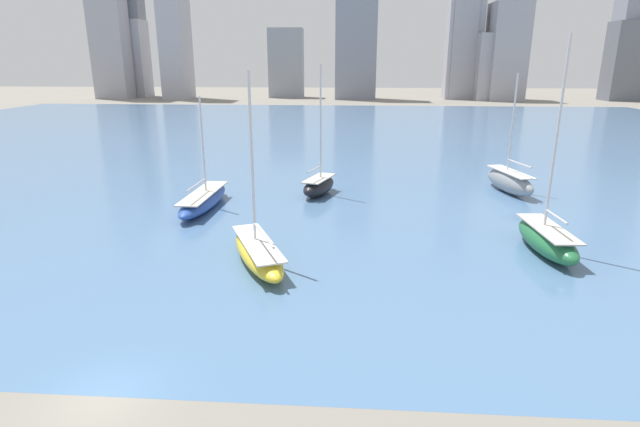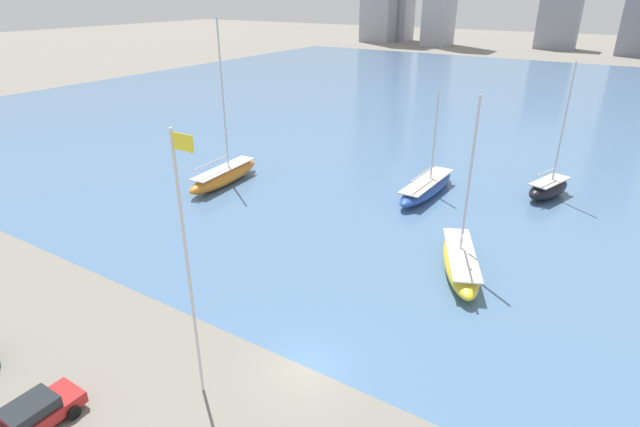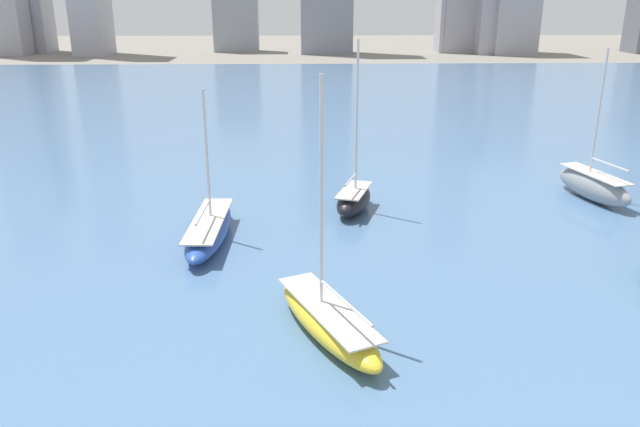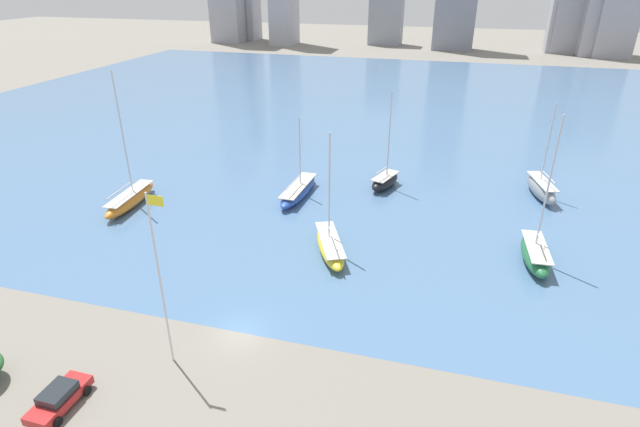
{
  "view_description": "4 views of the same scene",
  "coord_description": "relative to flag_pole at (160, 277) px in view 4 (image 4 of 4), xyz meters",
  "views": [
    {
      "loc": [
        9.89,
        -16.33,
        12.87
      ],
      "look_at": [
        7.42,
        18.8,
        2.13
      ],
      "focal_mm": 28.0,
      "sensor_mm": 36.0,
      "label": 1
    },
    {
      "loc": [
        11.7,
        -17.24,
        18.38
      ],
      "look_at": [
        -7.09,
        12.42,
        2.59
      ],
      "focal_mm": 28.0,
      "sensor_mm": 36.0,
      "label": 2
    },
    {
      "loc": [
        2.48,
        -12.43,
        15.58
      ],
      "look_at": [
        3.35,
        17.13,
        5.18
      ],
      "focal_mm": 35.0,
      "sensor_mm": 36.0,
      "label": 3
    },
    {
      "loc": [
        14.5,
        -28.51,
        25.73
      ],
      "look_at": [
        3.0,
        12.56,
        5.01
      ],
      "focal_mm": 28.0,
      "sensor_mm": 36.0,
      "label": 4
    }
  ],
  "objects": [
    {
      "name": "ground_plane",
      "position": [
        3.49,
        4.16,
        -7.22
      ],
      "size": [
        500.0,
        500.0,
        0.0
      ],
      "primitive_type": "plane",
      "color": "gray"
    },
    {
      "name": "harbor_water",
      "position": [
        3.49,
        74.16,
        -7.22
      ],
      "size": [
        180.0,
        140.0,
        0.0
      ],
      "color": "#4C7099",
      "rests_on": "ground_plane"
    },
    {
      "name": "flag_pole",
      "position": [
        0.0,
        0.0,
        0.0
      ],
      "size": [
        1.24,
        0.14,
        13.44
      ],
      "color": "silver",
      "rests_on": "ground_plane"
    },
    {
      "name": "sailboat_gray",
      "position": [
        29.23,
        38.77,
        -6.04
      ],
      "size": [
        3.85,
        8.56,
        11.8
      ],
      "rotation": [
        0.0,
        0.0,
        0.23
      ],
      "color": "gray",
      "rests_on": "harbor_water"
    },
    {
      "name": "sailboat_orange",
      "position": [
        -18.96,
        22.43,
        -6.22
      ],
      "size": [
        2.96,
        10.54,
        16.08
      ],
      "rotation": [
        0.0,
        0.0,
        0.08
      ],
      "color": "orange",
      "rests_on": "harbor_water"
    },
    {
      "name": "sailboat_black",
      "position": [
        9.85,
        36.42,
        -6.22
      ],
      "size": [
        3.96,
        6.41,
        12.66
      ],
      "rotation": [
        0.0,
        0.0,
        -0.31
      ],
      "color": "black",
      "rests_on": "harbor_water"
    },
    {
      "name": "sailboat_green",
      "position": [
        26.9,
        21.67,
        -6.19
      ],
      "size": [
        2.89,
        8.4,
        14.61
      ],
      "rotation": [
        0.0,
        0.0,
        0.06
      ],
      "color": "#236B3D",
      "rests_on": "harbor_water"
    },
    {
      "name": "sailboat_yellow",
      "position": [
        7.12,
        18.25,
        -6.37
      ],
      "size": [
        6.01,
        9.66,
        12.38
      ],
      "rotation": [
        0.0,
        0.0,
        0.42
      ],
      "color": "yellow",
      "rests_on": "harbor_water"
    },
    {
      "name": "sailboat_blue",
      "position": [
        -0.29,
        30.77,
        -6.4
      ],
      "size": [
        2.8,
        11.0,
        10.0
      ],
      "rotation": [
        0.0,
        0.0,
        -0.03
      ],
      "color": "#284CA8",
      "rests_on": "harbor_water"
    },
    {
      "name": "parked_sedan_red",
      "position": [
        -4.83,
        -5.89,
        -6.46
      ],
      "size": [
        2.17,
        4.38,
        1.48
      ],
      "rotation": [
        0.0,
        0.0,
        -0.01
      ],
      "color": "#B22323",
      "rests_on": "ground_plane"
    }
  ]
}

